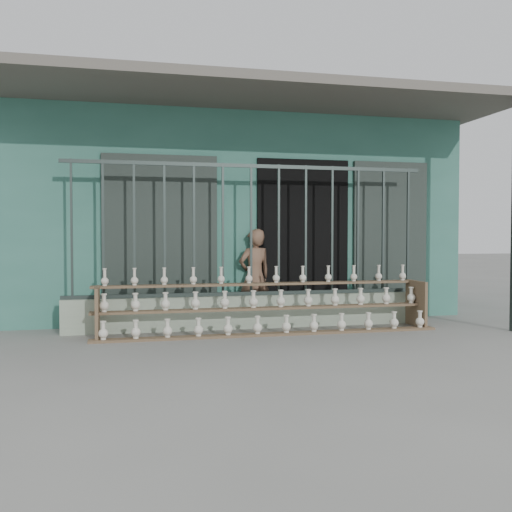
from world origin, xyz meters
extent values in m
plane|color=slate|center=(0.00, 0.00, 0.00)|extent=(60.00, 60.00, 0.00)
cube|color=#336D5D|center=(0.00, 4.30, 1.60)|extent=(7.00, 5.00, 3.20)
cube|color=black|center=(0.90, 1.82, 1.20)|extent=(1.40, 0.12, 2.40)
cube|color=black|center=(-1.20, 1.78, 1.20)|extent=(1.60, 0.08, 2.40)
cube|color=black|center=(2.30, 1.78, 1.20)|extent=(1.20, 0.08, 2.40)
cube|color=#59544C|center=(0.00, 1.20, 3.15)|extent=(7.40, 2.00, 0.12)
cube|color=#96A78F|center=(0.00, 1.30, 0.23)|extent=(5.00, 0.20, 0.45)
cube|color=#283330|center=(-2.35, 1.30, 1.35)|extent=(0.03, 0.03, 1.80)
cube|color=#283330|center=(-1.96, 1.30, 1.35)|extent=(0.03, 0.03, 1.80)
cube|color=#283330|center=(-1.57, 1.30, 1.35)|extent=(0.03, 0.03, 1.80)
cube|color=#283330|center=(-1.18, 1.30, 1.35)|extent=(0.03, 0.03, 1.80)
cube|color=#283330|center=(-0.78, 1.30, 1.35)|extent=(0.03, 0.03, 1.80)
cube|color=#283330|center=(-0.39, 1.30, 1.35)|extent=(0.03, 0.03, 1.80)
cube|color=#283330|center=(0.00, 1.30, 1.35)|extent=(0.03, 0.03, 1.80)
cube|color=#283330|center=(0.39, 1.30, 1.35)|extent=(0.03, 0.03, 1.80)
cube|color=#283330|center=(0.78, 1.30, 1.35)|extent=(0.03, 0.03, 1.80)
cube|color=#283330|center=(1.17, 1.30, 1.35)|extent=(0.03, 0.03, 1.80)
cube|color=#283330|center=(1.57, 1.30, 1.35)|extent=(0.03, 0.03, 1.80)
cube|color=#283330|center=(1.96, 1.30, 1.35)|extent=(0.03, 0.03, 1.80)
cube|color=#283330|center=(2.35, 1.30, 1.35)|extent=(0.03, 0.03, 1.80)
cube|color=#283330|center=(0.00, 1.30, 2.22)|extent=(5.00, 0.04, 0.05)
cube|color=#283330|center=(0.00, 1.30, 0.47)|extent=(5.00, 0.04, 0.05)
cube|color=brown|center=(0.13, 0.65, 0.01)|extent=(4.50, 0.18, 0.03)
cube|color=brown|center=(0.13, 0.90, 0.32)|extent=(4.50, 0.18, 0.03)
cube|color=brown|center=(0.13, 1.15, 0.61)|extent=(4.50, 0.18, 0.03)
cube|color=brown|center=(-2.02, 0.90, 0.32)|extent=(0.04, 0.55, 0.64)
cube|color=brown|center=(2.28, 0.90, 0.32)|extent=(0.04, 0.55, 0.64)
imported|color=brown|center=(0.14, 1.69, 0.68)|extent=(0.57, 0.45, 1.37)
camera|label=1|loc=(-1.69, -6.32, 1.26)|focal=40.00mm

